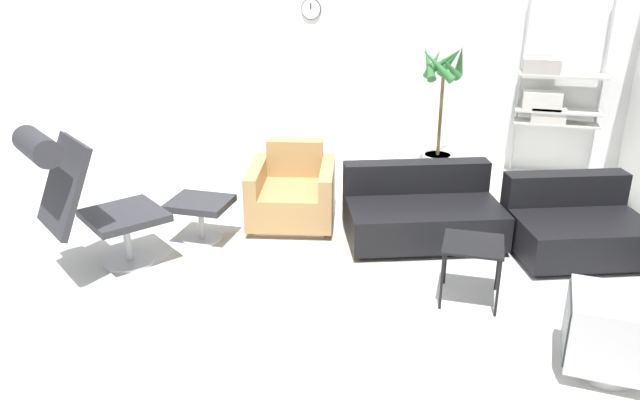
# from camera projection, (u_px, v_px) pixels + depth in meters

# --- Properties ---
(ground_plane) EXTENTS (12.00, 12.00, 0.00)m
(ground_plane) POSITION_uv_depth(u_px,v_px,m) (277.00, 265.00, 5.19)
(ground_plane) COLOR silver
(wall_back) EXTENTS (12.00, 0.09, 2.80)m
(wall_back) POSITION_uv_depth(u_px,v_px,m) (359.00, 44.00, 7.54)
(wall_back) COLOR white
(wall_back) RESTS_ON ground_plane
(round_rug) EXTENTS (1.99, 1.99, 0.01)m
(round_rug) POSITION_uv_depth(u_px,v_px,m) (271.00, 278.00, 4.98)
(round_rug) COLOR #BCB29E
(round_rug) RESTS_ON ground_plane
(lounge_chair) EXTENTS (1.03, 1.12, 1.22)m
(lounge_chair) POSITION_uv_depth(u_px,v_px,m) (80.00, 188.00, 4.80)
(lounge_chair) COLOR #BCBCC1
(lounge_chair) RESTS_ON ground_plane
(ottoman) EXTENTS (0.52, 0.44, 0.39)m
(ottoman) POSITION_uv_depth(u_px,v_px,m) (200.00, 209.00, 5.55)
(ottoman) COLOR #BCBCC1
(ottoman) RESTS_ON ground_plane
(armchair_red) EXTENTS (0.95, 1.00, 0.73)m
(armchair_red) POSITION_uv_depth(u_px,v_px,m) (292.00, 195.00, 5.96)
(armchair_red) COLOR silver
(armchair_red) RESTS_ON ground_plane
(couch_low) EXTENTS (1.55, 1.24, 0.64)m
(couch_low) POSITION_uv_depth(u_px,v_px,m) (421.00, 214.00, 5.61)
(couch_low) COLOR black
(couch_low) RESTS_ON ground_plane
(couch_second) EXTENTS (1.30, 1.15, 0.64)m
(couch_second) POSITION_uv_depth(u_px,v_px,m) (575.00, 228.00, 5.32)
(couch_second) COLOR black
(couch_second) RESTS_ON ground_plane
(side_table) EXTENTS (0.43, 0.43, 0.46)m
(side_table) POSITION_uv_depth(u_px,v_px,m) (473.00, 249.00, 4.53)
(side_table) COLOR black
(side_table) RESTS_ON ground_plane
(crt_television) EXTENTS (0.56, 0.52, 0.52)m
(crt_television) POSITION_uv_depth(u_px,v_px,m) (611.00, 334.00, 3.75)
(crt_television) COLOR #B7B7B7
(crt_television) RESTS_ON ground_plane
(potted_plant) EXTENTS (0.52, 0.53, 1.55)m
(potted_plant) POSITION_uv_depth(u_px,v_px,m) (440.00, 117.00, 6.99)
(potted_plant) COLOR silver
(potted_plant) RESTS_ON ground_plane
(shelf_unit) EXTENTS (0.92, 0.28, 2.03)m
(shelf_unit) POSITION_uv_depth(u_px,v_px,m) (548.00, 96.00, 6.97)
(shelf_unit) COLOR #BCBCC1
(shelf_unit) RESTS_ON ground_plane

